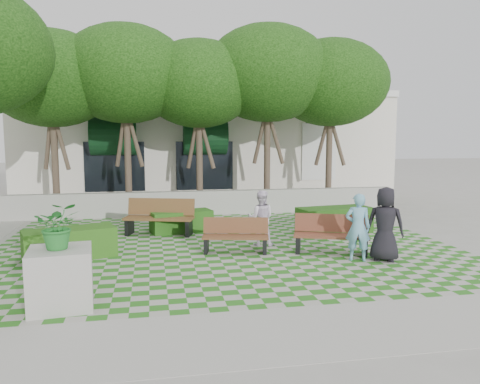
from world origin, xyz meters
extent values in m
plane|color=gray|center=(0.00, 0.00, 0.00)|extent=(90.00, 90.00, 0.00)
plane|color=#2B721E|center=(0.00, 1.00, 0.01)|extent=(12.00, 12.00, 0.00)
cube|color=#9E9B93|center=(0.00, -4.70, 0.01)|extent=(16.00, 2.00, 0.01)
cube|color=#9E9B93|center=(0.00, 6.20, 0.45)|extent=(15.00, 0.36, 0.90)
cube|color=brown|center=(2.48, -0.31, 0.46)|extent=(1.93, 1.19, 0.06)
cube|color=brown|center=(2.58, -0.06, 0.74)|extent=(1.77, 0.78, 0.46)
cube|color=black|center=(1.72, -0.02, 0.23)|extent=(0.28, 0.52, 0.45)
cube|color=black|center=(3.25, -0.60, 0.23)|extent=(0.28, 0.52, 0.45)
cube|color=brown|center=(0.14, 0.23, 0.42)|extent=(1.73, 0.85, 0.06)
cube|color=brown|center=(0.19, 0.46, 0.67)|extent=(1.65, 0.47, 0.42)
cube|color=black|center=(-0.58, 0.39, 0.20)|extent=(0.19, 0.47, 0.41)
cube|color=black|center=(0.86, 0.07, 0.20)|extent=(0.19, 0.47, 0.41)
cube|color=brown|center=(-1.72, 2.76, 0.51)|extent=(2.14, 1.18, 0.07)
cube|color=brown|center=(-1.64, 3.04, 0.82)|extent=(2.00, 0.72, 0.51)
cube|color=black|center=(-2.59, 3.02, 0.25)|extent=(0.27, 0.58, 0.50)
cube|color=black|center=(-0.85, 2.50, 0.25)|extent=(0.27, 0.58, 0.50)
cube|color=#1C4712|center=(3.55, 2.12, 0.39)|extent=(2.35, 1.22, 0.78)
cube|color=#1F4F15|center=(-1.03, 3.16, 0.33)|extent=(1.99, 1.17, 0.65)
cube|color=#255316|center=(-3.88, 0.45, 0.37)|extent=(2.26, 1.48, 0.74)
cube|color=#9E9B93|center=(-3.48, -2.93, 0.52)|extent=(1.14, 1.14, 1.03)
imported|color=#24762B|center=(-3.48, -2.93, 1.43)|extent=(0.79, 0.71, 0.80)
imported|color=#6FAECC|center=(2.85, -1.03, 0.81)|extent=(0.69, 0.57, 1.61)
imported|color=black|center=(3.48, -1.16, 0.88)|extent=(1.03, 0.91, 1.77)
imported|color=white|center=(0.96, 0.92, 0.75)|extent=(0.86, 0.75, 1.50)
cylinder|color=#47382B|center=(-5.50, 7.60, 1.82)|extent=(0.26, 0.26, 3.64)
ellipsoid|color=#1E4C11|center=(-5.50, 7.60, 5.07)|extent=(4.80, 4.80, 3.60)
cylinder|color=#47382B|center=(-2.80, 7.60, 1.90)|extent=(0.26, 0.26, 3.81)
ellipsoid|color=#1E4C11|center=(-2.80, 7.60, 5.30)|extent=(5.00, 5.00, 3.75)
cylinder|color=#47382B|center=(0.00, 7.60, 1.79)|extent=(0.26, 0.26, 3.58)
ellipsoid|color=#1E4C11|center=(0.00, 7.60, 4.99)|extent=(4.60, 4.60, 3.45)
cylinder|color=#47382B|center=(2.80, 7.60, 1.96)|extent=(0.26, 0.26, 3.92)
ellipsoid|color=#1E4C11|center=(2.80, 7.60, 5.46)|extent=(5.20, 5.20, 3.90)
cylinder|color=#47382B|center=(5.50, 7.60, 1.85)|extent=(0.26, 0.26, 3.70)
ellipsoid|color=#1E4C11|center=(5.50, 7.60, 5.15)|extent=(4.80, 4.80, 3.60)
cube|color=silver|center=(1.00, 14.20, 2.50)|extent=(18.00, 8.00, 5.00)
cube|color=white|center=(1.00, 10.20, 5.00)|extent=(18.00, 0.30, 0.30)
cube|color=black|center=(6.00, 10.18, 2.20)|extent=(1.40, 0.10, 2.40)
cylinder|color=#0E3417|center=(-3.50, 10.18, 3.00)|extent=(3.00, 1.80, 1.80)
cube|color=black|center=(-3.50, 10.18, 1.60)|extent=(2.60, 0.08, 2.20)
cylinder|color=#0E3417|center=(0.50, 10.18, 3.00)|extent=(3.00, 1.80, 1.80)
cube|color=black|center=(0.50, 10.18, 1.60)|extent=(2.60, 0.08, 2.20)
camera|label=1|loc=(-1.91, -11.17, 2.94)|focal=35.00mm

